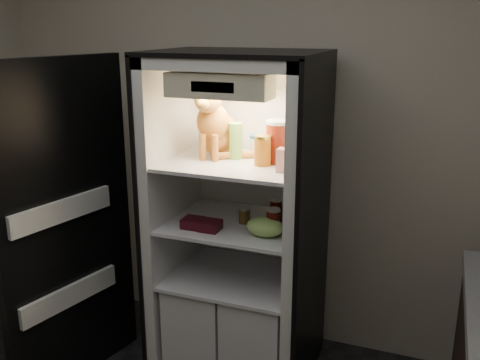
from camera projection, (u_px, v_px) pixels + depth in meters
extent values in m
plane|color=#BFB89F|center=(264.00, 134.00, 3.31)|extent=(3.60, 0.00, 3.60)
cube|color=white|center=(256.00, 205.00, 3.31)|extent=(0.85, 0.06, 1.85)
cube|color=white|center=(176.00, 214.00, 3.16)|extent=(0.06, 0.70, 1.85)
cube|color=white|center=(306.00, 232.00, 2.89)|extent=(0.06, 0.70, 1.85)
cube|color=white|center=(237.00, 61.00, 2.77)|extent=(0.85, 0.70, 0.06)
cube|color=white|center=(238.00, 359.00, 3.28)|extent=(0.85, 0.70, 0.06)
cube|color=black|center=(169.00, 213.00, 3.18)|extent=(0.02, 0.72, 1.87)
cube|color=black|center=(313.00, 233.00, 2.87)|extent=(0.02, 0.72, 1.87)
cube|color=black|center=(237.00, 53.00, 2.76)|extent=(0.90, 0.72, 0.02)
cube|color=white|center=(236.00, 163.00, 2.90)|extent=(0.73, 0.62, 0.02)
cube|color=white|center=(236.00, 223.00, 3.00)|extent=(0.73, 0.62, 0.02)
cube|color=white|center=(209.00, 310.00, 3.22)|extent=(0.34, 0.58, 0.48)
cube|color=white|center=(264.00, 321.00, 3.10)|extent=(0.34, 0.58, 0.48)
cube|color=white|center=(236.00, 277.00, 3.09)|extent=(0.73, 0.62, 0.02)
cube|color=beige|center=(220.00, 85.00, 2.59)|extent=(0.52, 0.18, 0.12)
cube|color=black|center=(213.00, 87.00, 2.51)|extent=(0.22, 0.01, 0.05)
cube|color=black|center=(68.00, 228.00, 2.94)|extent=(0.25, 0.86, 1.85)
cube|color=white|center=(69.00, 294.00, 2.99)|extent=(0.20, 0.63, 0.12)
cube|color=white|center=(60.00, 210.00, 2.85)|extent=(0.20, 0.63, 0.12)
ellipsoid|color=#C26518|center=(219.00, 134.00, 3.05)|extent=(0.25, 0.30, 0.24)
ellipsoid|color=#C26518|center=(213.00, 122.00, 2.92)|extent=(0.20, 0.18, 0.20)
sphere|color=orange|center=(208.00, 99.00, 2.81)|extent=(0.16, 0.16, 0.15)
sphere|color=orange|center=(204.00, 104.00, 2.76)|extent=(0.07, 0.07, 0.06)
cone|color=orange|center=(200.00, 85.00, 2.82)|extent=(0.06, 0.06, 0.07)
cone|color=orange|center=(216.00, 85.00, 2.79)|extent=(0.06, 0.06, 0.07)
cylinder|color=#C26518|center=(203.00, 147.00, 2.90)|extent=(0.04, 0.04, 0.15)
cylinder|color=#C26518|center=(215.00, 148.00, 2.88)|extent=(0.04, 0.04, 0.15)
cylinder|color=#C26518|center=(235.00, 155.00, 2.95)|extent=(0.25, 0.17, 0.04)
cylinder|color=green|center=(236.00, 142.00, 2.93)|extent=(0.08, 0.08, 0.18)
cylinder|color=green|center=(236.00, 124.00, 2.90)|extent=(0.08, 0.08, 0.02)
cylinder|color=white|center=(257.00, 146.00, 3.02)|extent=(0.08, 0.08, 0.10)
cylinder|color=#1656A0|center=(257.00, 136.00, 3.01)|extent=(0.08, 0.08, 0.02)
cylinder|color=#9B260E|center=(263.00, 152.00, 2.80)|extent=(0.09, 0.09, 0.14)
cylinder|color=gold|center=(263.00, 137.00, 2.77)|extent=(0.09, 0.09, 0.02)
cylinder|color=maroon|center=(278.00, 143.00, 2.84)|extent=(0.13, 0.13, 0.21)
cylinder|color=white|center=(279.00, 122.00, 2.81)|extent=(0.14, 0.14, 0.02)
cube|color=silver|center=(284.00, 160.00, 2.67)|extent=(0.07, 0.07, 0.12)
cylinder|color=black|center=(276.00, 211.00, 2.99)|extent=(0.07, 0.07, 0.12)
cylinder|color=#B2B2B2|center=(276.00, 200.00, 2.97)|extent=(0.07, 0.07, 0.00)
cylinder|color=black|center=(274.00, 219.00, 2.89)|extent=(0.06, 0.06, 0.11)
cylinder|color=#B2B2B2|center=(274.00, 209.00, 2.87)|extent=(0.06, 0.06, 0.00)
cylinder|color=black|center=(273.00, 223.00, 2.79)|extent=(0.07, 0.07, 0.13)
cylinder|color=#B2B2B2|center=(274.00, 210.00, 2.77)|extent=(0.07, 0.07, 0.00)
cylinder|color=brown|center=(244.00, 216.00, 2.97)|extent=(0.06, 0.06, 0.08)
cylinder|color=#B2B2B2|center=(244.00, 209.00, 2.95)|extent=(0.06, 0.06, 0.01)
ellipsoid|color=#A2CE60|center=(265.00, 227.00, 2.78)|extent=(0.20, 0.15, 0.10)
cube|color=#4A0C19|center=(193.00, 223.00, 2.90)|extent=(0.11, 0.11, 0.05)
cube|color=#4A0C19|center=(210.00, 226.00, 2.86)|extent=(0.11, 0.11, 0.05)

